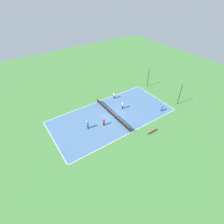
{
  "coord_description": "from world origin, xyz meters",
  "views": [
    {
      "loc": [
        20.55,
        -14.12,
        20.63
      ],
      "look_at": [
        0.0,
        0.0,
        0.9
      ],
      "focal_mm": 28.0,
      "sensor_mm": 36.0,
      "label": 1
    }
  ],
  "objects_px": {
    "tennis_net": "(112,113)",
    "tennis_ball_far_baseline": "(144,103)",
    "fence_post_back_left": "(148,78)",
    "player_far_green": "(87,124)",
    "player_coach_red": "(104,122)",
    "tennis_ball_left_sideline": "(52,131)",
    "tennis_ball_right_alley": "(70,124)",
    "bench": "(151,131)",
    "tennis_ball_near_net": "(110,100)",
    "fence_post_back_right": "(180,95)",
    "player_near_white": "(114,95)",
    "player_far_white": "(123,105)",
    "player_near_blue": "(162,108)"
  },
  "relations": [
    {
      "from": "player_coach_red",
      "to": "player_far_green",
      "type": "bearing_deg",
      "value": 25.46
    },
    {
      "from": "tennis_net",
      "to": "player_near_white",
      "type": "distance_m",
      "value": 5.81
    },
    {
      "from": "tennis_ball_right_alley",
      "to": "player_far_green",
      "type": "bearing_deg",
      "value": 36.1
    },
    {
      "from": "tennis_ball_left_sideline",
      "to": "tennis_ball_near_net",
      "type": "xyz_separation_m",
      "value": [
        -1.92,
        12.97,
        0.0
      ]
    },
    {
      "from": "tennis_ball_left_sideline",
      "to": "tennis_ball_far_baseline",
      "type": "xyz_separation_m",
      "value": [
        2.72,
        18.29,
        0.0
      ]
    },
    {
      "from": "bench",
      "to": "tennis_ball_right_alley",
      "type": "bearing_deg",
      "value": 136.96
    },
    {
      "from": "player_far_green",
      "to": "player_coach_red",
      "type": "distance_m",
      "value": 2.8
    },
    {
      "from": "player_near_white",
      "to": "tennis_ball_far_baseline",
      "type": "height_order",
      "value": "player_near_white"
    },
    {
      "from": "bench",
      "to": "tennis_ball_far_baseline",
      "type": "xyz_separation_m",
      "value": [
        -6.98,
        4.8,
        -0.34
      ]
    },
    {
      "from": "player_far_green",
      "to": "player_coach_red",
      "type": "relative_size",
      "value": 1.2
    },
    {
      "from": "tennis_ball_near_net",
      "to": "tennis_ball_far_baseline",
      "type": "distance_m",
      "value": 7.06
    },
    {
      "from": "fence_post_back_left",
      "to": "tennis_net",
      "type": "bearing_deg",
      "value": -71.31
    },
    {
      "from": "bench",
      "to": "player_far_green",
      "type": "distance_m",
      "value": 10.65
    },
    {
      "from": "tennis_net",
      "to": "fence_post_back_right",
      "type": "xyz_separation_m",
      "value": [
        4.4,
        12.99,
        1.63
      ]
    },
    {
      "from": "player_near_white",
      "to": "fence_post_back_left",
      "type": "distance_m",
      "value": 9.44
    },
    {
      "from": "tennis_net",
      "to": "tennis_ball_near_net",
      "type": "distance_m",
      "value": 5.03
    },
    {
      "from": "bench",
      "to": "fence_post_back_right",
      "type": "xyz_separation_m",
      "value": [
        -2.84,
        10.08,
        1.8
      ]
    },
    {
      "from": "bench",
      "to": "tennis_ball_far_baseline",
      "type": "relative_size",
      "value": 29.35
    },
    {
      "from": "fence_post_back_right",
      "to": "player_far_green",
      "type": "bearing_deg",
      "value": -102.1
    },
    {
      "from": "tennis_ball_left_sideline",
      "to": "tennis_net",
      "type": "bearing_deg",
      "value": 76.83
    },
    {
      "from": "player_coach_red",
      "to": "fence_post_back_right",
      "type": "bearing_deg",
      "value": -147.86
    },
    {
      "from": "tennis_ball_right_alley",
      "to": "player_near_white",
      "type": "bearing_deg",
      "value": 101.08
    },
    {
      "from": "tennis_net",
      "to": "bench",
      "type": "bearing_deg",
      "value": 21.92
    },
    {
      "from": "player_near_blue",
      "to": "tennis_ball_near_net",
      "type": "relative_size",
      "value": 20.24
    },
    {
      "from": "player_near_white",
      "to": "player_far_white",
      "type": "xyz_separation_m",
      "value": [
        3.89,
        -0.73,
        0.07
      ]
    },
    {
      "from": "tennis_net",
      "to": "tennis_ball_right_alley",
      "type": "xyz_separation_m",
      "value": [
        -2.36,
        -7.36,
        -0.5
      ]
    },
    {
      "from": "bench",
      "to": "player_coach_red",
      "type": "bearing_deg",
      "value": 133.19
    },
    {
      "from": "tennis_net",
      "to": "fence_post_back_left",
      "type": "height_order",
      "value": "fence_post_back_left"
    },
    {
      "from": "player_far_green",
      "to": "tennis_net",
      "type": "bearing_deg",
      "value": 143.81
    },
    {
      "from": "player_far_green",
      "to": "fence_post_back_right",
      "type": "xyz_separation_m",
      "value": [
        3.92,
        18.29,
        1.18
      ]
    },
    {
      "from": "tennis_ball_far_baseline",
      "to": "fence_post_back_right",
      "type": "bearing_deg",
      "value": 51.84
    },
    {
      "from": "tennis_ball_right_alley",
      "to": "fence_post_back_left",
      "type": "xyz_separation_m",
      "value": [
        -2.04,
        20.35,
        2.13
      ]
    },
    {
      "from": "tennis_ball_left_sideline",
      "to": "fence_post_back_left",
      "type": "distance_m",
      "value": 23.74
    },
    {
      "from": "player_near_blue",
      "to": "tennis_ball_right_alley",
      "type": "xyz_separation_m",
      "value": [
        -6.53,
        -15.98,
        -0.74
      ]
    },
    {
      "from": "bench",
      "to": "tennis_ball_near_net",
      "type": "bearing_deg",
      "value": 92.52
    },
    {
      "from": "tennis_ball_left_sideline",
      "to": "fence_post_back_right",
      "type": "bearing_deg",
      "value": 73.75
    },
    {
      "from": "tennis_net",
      "to": "tennis_ball_left_sideline",
      "type": "xyz_separation_m",
      "value": [
        -2.47,
        -10.57,
        -0.5
      ]
    },
    {
      "from": "player_far_green",
      "to": "bench",
      "type": "bearing_deg",
      "value": 99.22
    },
    {
      "from": "bench",
      "to": "tennis_ball_near_net",
      "type": "height_order",
      "value": "bench"
    },
    {
      "from": "tennis_net",
      "to": "tennis_ball_near_net",
      "type": "height_order",
      "value": "tennis_net"
    },
    {
      "from": "tennis_net",
      "to": "tennis_ball_far_baseline",
      "type": "bearing_deg",
      "value": 88.17
    },
    {
      "from": "player_near_white",
      "to": "tennis_ball_far_baseline",
      "type": "xyz_separation_m",
      "value": [
        4.76,
        4.07,
        -0.82
      ]
    },
    {
      "from": "bench",
      "to": "player_near_blue",
      "type": "distance_m",
      "value": 6.49
    },
    {
      "from": "player_near_white",
      "to": "tennis_ball_near_net",
      "type": "xyz_separation_m",
      "value": [
        0.12,
        -1.25,
        -0.82
      ]
    },
    {
      "from": "player_near_blue",
      "to": "tennis_ball_far_baseline",
      "type": "height_order",
      "value": "player_near_blue"
    },
    {
      "from": "tennis_ball_left_sideline",
      "to": "tennis_ball_near_net",
      "type": "bearing_deg",
      "value": 98.43
    },
    {
      "from": "tennis_net",
      "to": "player_far_white",
      "type": "distance_m",
      "value": 3.01
    },
    {
      "from": "tennis_ball_left_sideline",
      "to": "bench",
      "type": "bearing_deg",
      "value": 54.25
    },
    {
      "from": "player_coach_red",
      "to": "tennis_ball_far_baseline",
      "type": "height_order",
      "value": "player_coach_red"
    },
    {
      "from": "player_near_blue",
      "to": "fence_post_back_left",
      "type": "bearing_deg",
      "value": -3.7
    }
  ]
}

